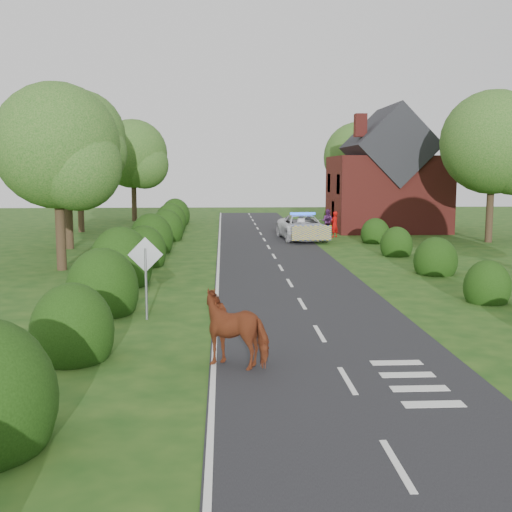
{
  "coord_description": "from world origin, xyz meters",
  "views": [
    {
      "loc": [
        -2.66,
        -17.24,
        4.55
      ],
      "look_at": [
        -1.42,
        6.69,
        1.3
      ],
      "focal_mm": 45.0,
      "sensor_mm": 36.0,
      "label": 1
    }
  ],
  "objects": [
    {
      "name": "tree_left_b",
      "position": [
        -11.25,
        19.86,
        5.04
      ],
      "size": [
        5.74,
        5.6,
        8.07
      ],
      "color": "#332316",
      "rests_on": "ground"
    },
    {
      "name": "road",
      "position": [
        0.0,
        15.0,
        0.01
      ],
      "size": [
        6.0,
        70.0,
        0.02
      ],
      "primitive_type": "cube",
      "color": "black",
      "rests_on": "ground"
    },
    {
      "name": "police_van",
      "position": [
        2.5,
        24.01,
        0.81
      ],
      "size": [
        3.06,
        6.05,
        1.77
      ],
      "rotation": [
        0.0,
        0.0,
        0.06
      ],
      "color": "white",
      "rests_on": "ground"
    },
    {
      "name": "hedgerow_left",
      "position": [
        -6.51,
        11.69,
        0.75
      ],
      "size": [
        2.75,
        50.41,
        3.0
      ],
      "color": "black",
      "rests_on": "ground"
    },
    {
      "name": "tree_left_c",
      "position": [
        -12.7,
        29.83,
        6.53
      ],
      "size": [
        6.97,
        6.8,
        10.22
      ],
      "color": "#332316",
      "rests_on": "ground"
    },
    {
      "name": "pedestrian_red",
      "position": [
        4.83,
        25.41,
        0.87
      ],
      "size": [
        0.75,
        0.73,
        1.74
      ],
      "primitive_type": "imported",
      "rotation": [
        0.0,
        0.0,
        3.87
      ],
      "color": "#AF0B09",
      "rests_on": "ground"
    },
    {
      "name": "pedestrian_purple",
      "position": [
        4.82,
        28.29,
        0.85
      ],
      "size": [
        1.05,
        0.98,
        1.71
      ],
      "primitive_type": "imported",
      "rotation": [
        0.0,
        0.0,
        2.6
      ],
      "color": "#5B2765",
      "rests_on": "ground"
    },
    {
      "name": "cow",
      "position": [
        -2.35,
        -2.62,
        0.73
      ],
      "size": [
        2.31,
        1.77,
        1.46
      ],
      "primitive_type": "imported",
      "rotation": [
        0.0,
        0.0,
        -1.96
      ],
      "color": "#5B2513",
      "rests_on": "ground"
    },
    {
      "name": "road_markings",
      "position": [
        -1.6,
        12.93,
        0.03
      ],
      "size": [
        4.96,
        70.0,
        0.01
      ],
      "color": "white",
      "rests_on": "road"
    },
    {
      "name": "tree_right_c",
      "position": [
        9.27,
        37.85,
        5.34
      ],
      "size": [
        6.15,
        6.0,
        8.58
      ],
      "color": "#332316",
      "rests_on": "ground"
    },
    {
      "name": "tree_left_a",
      "position": [
        -9.75,
        11.86,
        5.34
      ],
      "size": [
        5.74,
        5.6,
        8.38
      ],
      "color": "#332316",
      "rests_on": "ground"
    },
    {
      "name": "tree_right_b",
      "position": [
        14.29,
        21.84,
        5.94
      ],
      "size": [
        6.56,
        6.4,
        9.4
      ],
      "color": "#332316",
      "rests_on": "ground"
    },
    {
      "name": "house",
      "position": [
        9.49,
        30.0,
        3.79
      ],
      "size": [
        8.0,
        7.4,
        9.17
      ],
      "color": "maroon",
      "rests_on": "ground"
    },
    {
      "name": "road_sign",
      "position": [
        -5.0,
        2.0,
        1.65
      ],
      "size": [
        1.06,
        0.08,
        2.53
      ],
      "color": "gray",
      "rests_on": "ground"
    },
    {
      "name": "hedgerow_right",
      "position": [
        6.6,
        11.21,
        0.55
      ],
      "size": [
        2.1,
        45.78,
        2.1
      ],
      "color": "black",
      "rests_on": "ground"
    },
    {
      "name": "ground",
      "position": [
        0.0,
        0.0,
        0.0
      ],
      "size": [
        120.0,
        120.0,
        0.0
      ],
      "primitive_type": "plane",
      "color": "#194213"
    },
    {
      "name": "tree_left_d",
      "position": [
        -10.23,
        39.85,
        5.64
      ],
      "size": [
        6.15,
        6.0,
        8.89
      ],
      "color": "#332316",
      "rests_on": "ground"
    }
  ]
}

